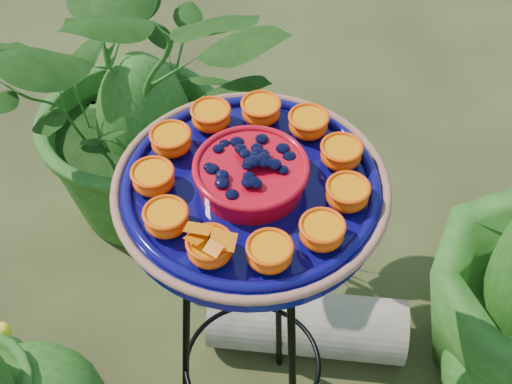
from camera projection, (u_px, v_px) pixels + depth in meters
tripod_stand at (252, 310)px, 1.45m from camera, size 0.35×0.36×0.86m
feeder_dish at (251, 185)px, 1.16m from camera, size 0.49×0.49×0.10m
driftwood_log at (307, 324)px, 1.93m from camera, size 0.55×0.38×0.18m
shrub_back_left at (140, 93)px, 1.99m from camera, size 1.08×1.05×0.92m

